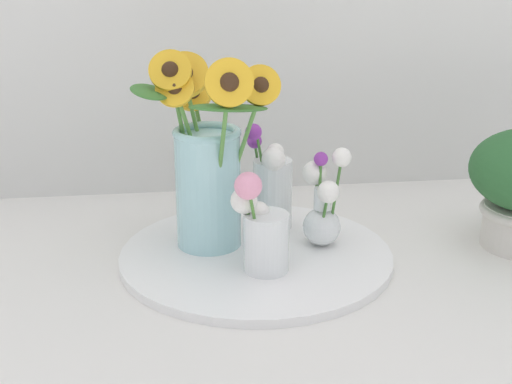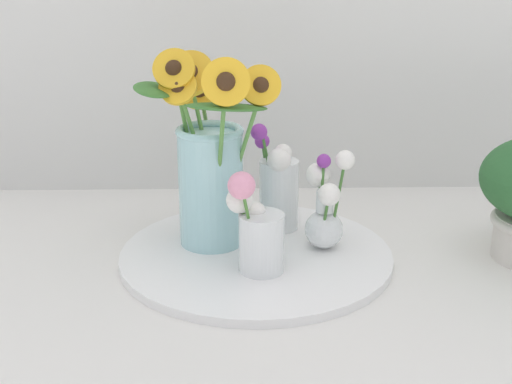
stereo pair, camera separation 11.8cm
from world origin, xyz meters
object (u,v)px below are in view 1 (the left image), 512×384
object	(u,v)px
mason_jar_sunflowers	(206,167)
serving_tray	(256,256)
vase_bulb_right	(323,206)
vase_small_center	(263,230)
vase_small_back	(272,185)

from	to	relation	value
mason_jar_sunflowers	serving_tray	bearing A→B (deg)	-28.32
mason_jar_sunflowers	vase_bulb_right	world-z (taller)	mason_jar_sunflowers
mason_jar_sunflowers	vase_small_center	world-z (taller)	mason_jar_sunflowers
mason_jar_sunflowers	vase_small_back	xyz separation A→B (m)	(0.12, 0.06, -0.06)
serving_tray	mason_jar_sunflowers	world-z (taller)	mason_jar_sunflowers
vase_small_center	mason_jar_sunflowers	bearing A→B (deg)	125.11
mason_jar_sunflowers	vase_small_center	xyz separation A→B (m)	(0.08, -0.12, -0.07)
vase_small_center	vase_small_back	world-z (taller)	vase_small_back
vase_small_center	vase_bulb_right	size ratio (longest dim) A/B	1.01
vase_small_center	vase_small_back	distance (m)	0.18
vase_small_back	vase_small_center	bearing A→B (deg)	-103.00
vase_bulb_right	vase_small_back	bearing A→B (deg)	130.80
serving_tray	vase_small_center	world-z (taller)	vase_small_center
vase_bulb_right	vase_small_back	distance (m)	0.12
mason_jar_sunflowers	vase_small_back	world-z (taller)	mason_jar_sunflowers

